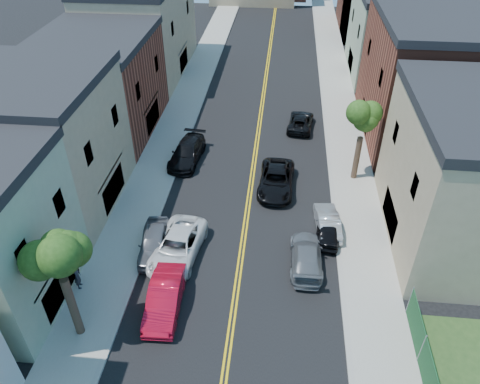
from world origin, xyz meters
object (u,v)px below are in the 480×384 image
(red_sedan, at_px, (165,298))
(black_car_right, at_px, (328,229))
(white_pickup, at_px, (178,247))
(grey_car_left, at_px, (154,242))
(silver_car_right, at_px, (327,222))
(black_suv_lane, at_px, (276,180))
(pedestrian_left, at_px, (77,276))
(grey_car_right, at_px, (306,256))
(dark_car_right_far, at_px, (301,122))
(black_car_left, at_px, (187,152))

(red_sedan, xyz_separation_m, black_car_right, (9.30, 6.88, -0.13))
(white_pickup, bearing_deg, grey_car_left, 176.59)
(silver_car_right, distance_m, black_suv_lane, 5.65)
(red_sedan, distance_m, pedestrian_left, 5.38)
(black_car_right, height_order, silver_car_right, silver_car_right)
(red_sedan, distance_m, silver_car_right, 12.02)
(grey_car_left, distance_m, silver_car_right, 11.47)
(white_pickup, xyz_separation_m, pedestrian_left, (-5.15, -3.21, 0.21))
(grey_car_right, bearing_deg, black_car_right, -117.94)
(grey_car_right, distance_m, pedestrian_left, 13.55)
(dark_car_right_far, bearing_deg, red_sedan, 77.33)
(red_sedan, distance_m, black_suv_lane, 13.27)
(grey_car_right, bearing_deg, red_sedan, 28.02)
(dark_car_right_far, xyz_separation_m, pedestrian_left, (-12.90, -20.86, 0.36))
(red_sedan, bearing_deg, grey_car_left, 108.91)
(grey_car_left, distance_m, dark_car_right_far, 19.70)
(red_sedan, xyz_separation_m, white_pickup, (-0.15, 4.09, -0.01))
(black_suv_lane, bearing_deg, red_sedan, -113.11)
(black_car_right, xyz_separation_m, black_suv_lane, (-3.59, 5.10, 0.10))
(red_sedan, xyz_separation_m, grey_car_right, (7.85, 4.15, -0.10))
(grey_car_left, height_order, dark_car_right_far, grey_car_left)
(silver_car_right, xyz_separation_m, black_suv_lane, (-3.59, 4.36, 0.10))
(black_car_right, xyz_separation_m, dark_car_right_far, (-1.70, 14.86, -0.03))
(red_sedan, xyz_separation_m, dark_car_right_far, (7.60, 21.74, -0.16))
(red_sedan, relative_size, black_suv_lane, 0.88)
(black_car_left, bearing_deg, grey_car_left, -84.79)
(white_pickup, relative_size, black_car_left, 1.05)
(dark_car_right_far, distance_m, pedestrian_left, 24.53)
(black_car_left, height_order, dark_car_right_far, black_car_left)
(white_pickup, distance_m, black_car_left, 11.17)
(grey_car_left, xyz_separation_m, dark_car_right_far, (9.30, 17.37, -0.13))
(white_pickup, height_order, dark_car_right_far, white_pickup)
(black_car_left, height_order, black_suv_lane, black_car_left)
(red_sedan, xyz_separation_m, silver_car_right, (9.30, 7.61, -0.13))
(grey_car_right, height_order, black_car_right, grey_car_right)
(white_pickup, bearing_deg, black_suv_lane, 60.12)
(red_sedan, relative_size, black_car_right, 1.24)
(silver_car_right, height_order, black_suv_lane, black_suv_lane)
(dark_car_right_far, xyz_separation_m, black_suv_lane, (-1.89, -9.77, 0.13))
(red_sedan, xyz_separation_m, black_suv_lane, (5.71, 11.97, -0.03))
(dark_car_right_far, bearing_deg, pedestrian_left, 64.87)
(red_sedan, distance_m, black_car_left, 15.24)
(dark_car_right_far, height_order, black_suv_lane, black_suv_lane)
(white_pickup, height_order, black_suv_lane, white_pickup)
(silver_car_right, bearing_deg, dark_car_right_far, -88.29)
(red_sedan, xyz_separation_m, pedestrian_left, (-5.30, 0.88, 0.19))
(grey_car_left, relative_size, black_car_left, 0.83)
(white_pickup, bearing_deg, dark_car_right_far, 73.04)
(black_car_right, bearing_deg, white_pickup, 21.65)
(white_pickup, relative_size, black_suv_lane, 1.03)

